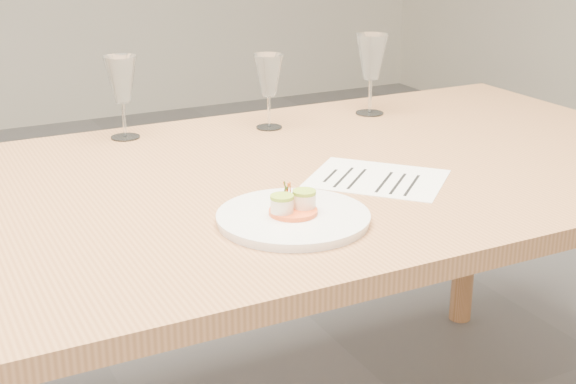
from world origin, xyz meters
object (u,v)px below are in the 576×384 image
dinner_plate (293,216)px  recipe_sheet (377,179)px  wine_glass_2 (269,77)px  dining_table (169,224)px  wine_glass_3 (371,59)px  wine_glass_1 (121,81)px

dinner_plate → recipe_sheet: bearing=26.6°
recipe_sheet → wine_glass_2: (-0.03, 0.45, 0.13)m
dining_table → wine_glass_2: size_ratio=13.03×
wine_glass_3 → recipe_sheet: bearing=-120.9°
recipe_sheet → wine_glass_1: wine_glass_1 is taller
recipe_sheet → wine_glass_2: size_ratio=1.82×
dining_table → recipe_sheet: recipe_sheet is taller
dinner_plate → wine_glass_3: wine_glass_3 is taller
wine_glass_1 → dinner_plate: bearing=-80.6°
wine_glass_1 → wine_glass_2: bearing=-12.5°
wine_glass_2 → wine_glass_3: 0.30m
dining_table → wine_glass_1: (0.04, 0.40, 0.20)m
wine_glass_2 → dining_table: bearing=-139.1°
wine_glass_2 → dinner_plate: bearing=-112.0°
recipe_sheet → wine_glass_2: bearing=50.9°
dinner_plate → wine_glass_1: bearing=99.4°
dining_table → dinner_plate: 0.30m
wine_glass_2 → wine_glass_3: bearing=1.4°
dining_table → wine_glass_3: wine_glass_3 is taller
dining_table → wine_glass_1: bearing=85.0°
dining_table → dinner_plate: size_ratio=8.86×
dinner_plate → wine_glass_3: (0.54, 0.59, 0.14)m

